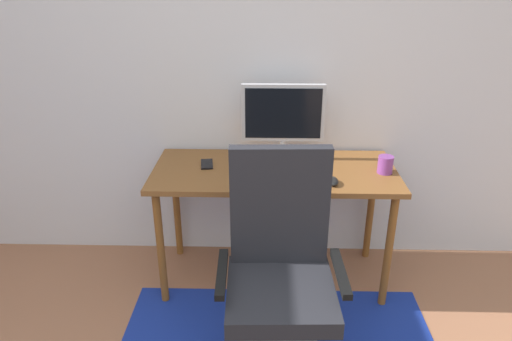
% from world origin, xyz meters
% --- Properties ---
extents(wall_back, '(6.00, 0.10, 2.60)m').
position_xyz_m(wall_back, '(0.00, 2.20, 1.30)').
color(wall_back, silver).
rests_on(wall_back, ground).
extents(desk, '(1.39, 0.61, 0.75)m').
position_xyz_m(desk, '(0.24, 1.83, 0.66)').
color(desk, brown).
rests_on(desk, ground).
extents(monitor, '(0.48, 0.18, 0.45)m').
position_xyz_m(monitor, '(0.29, 1.99, 1.01)').
color(monitor, '#B2B2B7').
rests_on(monitor, desk).
extents(keyboard, '(0.43, 0.13, 0.02)m').
position_xyz_m(keyboard, '(0.27, 1.63, 0.76)').
color(keyboard, black).
rests_on(keyboard, desk).
extents(computer_mouse, '(0.06, 0.10, 0.03)m').
position_xyz_m(computer_mouse, '(0.55, 1.63, 0.76)').
color(computer_mouse, black).
rests_on(computer_mouse, desk).
extents(coffee_cup, '(0.08, 0.08, 0.10)m').
position_xyz_m(coffee_cup, '(0.86, 1.79, 0.80)').
color(coffee_cup, '#7D3A88').
rests_on(coffee_cup, desk).
extents(cell_phone, '(0.09, 0.15, 0.01)m').
position_xyz_m(cell_phone, '(-0.15, 1.88, 0.75)').
color(cell_phone, black).
rests_on(cell_phone, desk).
extents(office_chair, '(0.56, 0.56, 1.11)m').
position_xyz_m(office_chair, '(0.26, 1.09, 0.44)').
color(office_chair, slate).
rests_on(office_chair, ground).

